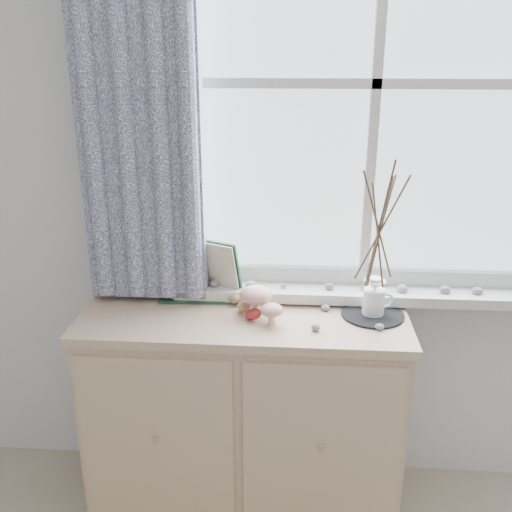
# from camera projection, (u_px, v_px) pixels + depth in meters

# --- Properties ---
(room_shell) EXTENTS (4.04, 4.04, 2.62)m
(room_shell) POSITION_uv_depth(u_px,v_px,m) (236.00, 298.00, 0.27)
(room_shell) COLOR silver
(room_shell) RESTS_ON ground
(sideboard) EXTENTS (1.20, 0.45, 0.85)m
(sideboard) POSITION_uv_depth(u_px,v_px,m) (244.00, 414.00, 2.22)
(sideboard) COLOR beige
(sideboard) RESTS_ON ground
(botanical_book) EXTENTS (0.36, 0.15, 0.25)m
(botanical_book) POSITION_uv_depth(u_px,v_px,m) (198.00, 272.00, 2.14)
(botanical_book) COLOR #20432B
(botanical_book) RESTS_ON sideboard
(toadstool_cluster) EXTENTS (0.16, 0.17, 0.11)m
(toadstool_cluster) POSITION_uv_depth(u_px,v_px,m) (260.00, 299.00, 2.04)
(toadstool_cluster) COLOR silver
(toadstool_cluster) RESTS_ON sideboard
(wooden_eggs) EXTENTS (0.13, 0.17, 0.06)m
(wooden_eggs) POSITION_uv_depth(u_px,v_px,m) (244.00, 306.00, 2.09)
(wooden_eggs) COLOR tan
(wooden_eggs) RESTS_ON sideboard
(songbird_figurine) EXTENTS (0.15, 0.11, 0.07)m
(songbird_figurine) POSITION_uv_depth(u_px,v_px,m) (249.00, 295.00, 2.16)
(songbird_figurine) COLOR white
(songbird_figurine) RESTS_ON sideboard
(crocheted_doily) EXTENTS (0.23, 0.23, 0.01)m
(crocheted_doily) POSITION_uv_depth(u_px,v_px,m) (373.00, 314.00, 2.07)
(crocheted_doily) COLOR black
(crocheted_doily) RESTS_ON sideboard
(twig_pitcher) EXTENTS (0.26, 0.26, 0.59)m
(twig_pitcher) POSITION_uv_depth(u_px,v_px,m) (379.00, 226.00, 1.96)
(twig_pitcher) COLOR white
(twig_pitcher) RESTS_ON crocheted_doily
(sideboard_pebbles) EXTENTS (0.25, 0.19, 0.02)m
(sideboard_pebbles) POSITION_uv_depth(u_px,v_px,m) (340.00, 321.00, 2.01)
(sideboard_pebbles) COLOR gray
(sideboard_pebbles) RESTS_ON sideboard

